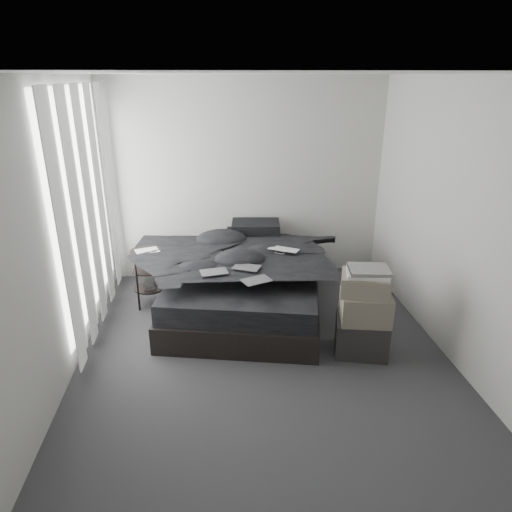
{
  "coord_description": "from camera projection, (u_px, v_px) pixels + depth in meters",
  "views": [
    {
      "loc": [
        -0.45,
        -3.8,
        2.58
      ],
      "look_at": [
        0.0,
        0.8,
        0.75
      ],
      "focal_mm": 32.0,
      "sensor_mm": 36.0,
      "label": 1
    }
  ],
  "objects": [
    {
      "name": "floor",
      "position": [
        264.0,
        356.0,
        4.51
      ],
      "size": [
        3.6,
        4.2,
        0.01
      ],
      "primitive_type": "cube",
      "color": "#313134",
      "rests_on": "ground"
    },
    {
      "name": "ceiling",
      "position": [
        266.0,
        73.0,
        3.55
      ],
      "size": [
        3.6,
        4.2,
        0.01
      ],
      "primitive_type": "cube",
      "color": "white",
      "rests_on": "ground"
    },
    {
      "name": "wall_back",
      "position": [
        246.0,
        181.0,
        5.97
      ],
      "size": [
        3.6,
        0.01,
        2.6
      ],
      "primitive_type": "cube",
      "color": "#BCBCB7",
      "rests_on": "ground"
    },
    {
      "name": "wall_front",
      "position": [
        318.0,
        376.0,
        2.09
      ],
      "size": [
        3.6,
        0.01,
        2.6
      ],
      "primitive_type": "cube",
      "color": "#BCBCB7",
      "rests_on": "ground"
    },
    {
      "name": "wall_left",
      "position": [
        54.0,
        238.0,
        3.87
      ],
      "size": [
        0.01,
        4.2,
        2.6
      ],
      "primitive_type": "cube",
      "color": "#BCBCB7",
      "rests_on": "ground"
    },
    {
      "name": "wall_right",
      "position": [
        459.0,
        225.0,
        4.19
      ],
      "size": [
        0.01,
        4.2,
        2.6
      ],
      "primitive_type": "cube",
      "color": "#BCBCB7",
      "rests_on": "ground"
    },
    {
      "name": "window_left",
      "position": [
        83.0,
        204.0,
        4.68
      ],
      "size": [
        0.02,
        2.0,
        2.3
      ],
      "primitive_type": "cube",
      "color": "white",
      "rests_on": "wall_left"
    },
    {
      "name": "curtain_left",
      "position": [
        89.0,
        211.0,
        4.71
      ],
      "size": [
        0.06,
        2.12,
        2.48
      ],
      "primitive_type": "cube",
      "color": "white",
      "rests_on": "wall_left"
    },
    {
      "name": "bed",
      "position": [
        247.0,
        297.0,
        5.39
      ],
      "size": [
        2.05,
        2.47,
        0.3
      ],
      "primitive_type": "cube",
      "rotation": [
        0.0,
        0.0,
        -0.2
      ],
      "color": "black",
      "rests_on": "floor"
    },
    {
      "name": "mattress",
      "position": [
        247.0,
        276.0,
        5.29
      ],
      "size": [
        1.98,
        2.39,
        0.23
      ],
      "primitive_type": "cube",
      "rotation": [
        0.0,
        0.0,
        -0.2
      ],
      "color": "black",
      "rests_on": "bed"
    },
    {
      "name": "duvet",
      "position": [
        246.0,
        259.0,
        5.15
      ],
      "size": [
        1.95,
        2.15,
        0.25
      ],
      "primitive_type": "imported",
      "rotation": [
        0.0,
        0.0,
        -0.2
      ],
      "color": "black",
      "rests_on": "mattress"
    },
    {
      "name": "pillow_lower",
      "position": [
        250.0,
        237.0,
        6.01
      ],
      "size": [
        0.73,
        0.57,
        0.15
      ],
      "primitive_type": "cube",
      "rotation": [
        0.0,
        0.0,
        -0.2
      ],
      "color": "black",
      "rests_on": "mattress"
    },
    {
      "name": "pillow_upper",
      "position": [
        256.0,
        227.0,
        5.93
      ],
      "size": [
        0.65,
        0.48,
        0.14
      ],
      "primitive_type": "cube",
      "rotation": [
        0.0,
        0.0,
        -0.1
      ],
      "color": "black",
      "rests_on": "pillow_lower"
    },
    {
      "name": "laptop",
      "position": [
        282.0,
        245.0,
        5.16
      ],
      "size": [
        0.41,
        0.37,
        0.03
      ],
      "primitive_type": "imported",
      "rotation": [
        0.0,
        0.0,
        -0.51
      ],
      "color": "silver",
      "rests_on": "duvet"
    },
    {
      "name": "comic_a",
      "position": [
        214.0,
        265.0,
        4.64
      ],
      "size": [
        0.3,
        0.23,
        0.01
      ],
      "primitive_type": "cube",
      "rotation": [
        0.0,
        0.0,
        0.18
      ],
      "color": "black",
      "rests_on": "duvet"
    },
    {
      "name": "comic_b",
      "position": [
        246.0,
        260.0,
        4.76
      ],
      "size": [
        0.32,
        0.27,
        0.01
      ],
      "primitive_type": "cube",
      "rotation": [
        0.0,
        0.0,
        -0.41
      ],
      "color": "black",
      "rests_on": "duvet"
    },
    {
      "name": "comic_c",
      "position": [
        257.0,
        272.0,
        4.45
      ],
      "size": [
        0.32,
        0.28,
        0.01
      ],
      "primitive_type": "cube",
      "rotation": [
        0.0,
        0.0,
        0.41
      ],
      "color": "black",
      "rests_on": "duvet"
    },
    {
      "name": "side_stand",
      "position": [
        149.0,
        278.0,
        5.43
      ],
      "size": [
        0.43,
        0.43,
        0.68
      ],
      "primitive_type": "cylinder",
      "rotation": [
        0.0,
        0.0,
        0.18
      ],
      "color": "black",
      "rests_on": "floor"
    },
    {
      "name": "papers",
      "position": [
        147.0,
        251.0,
        5.29
      ],
      "size": [
        0.31,
        0.27,
        0.01
      ],
      "primitive_type": "cube",
      "rotation": [
        0.0,
        0.0,
        0.35
      ],
      "color": "white",
      "rests_on": "side_stand"
    },
    {
      "name": "floor_books",
      "position": [
        176.0,
        321.0,
        5.01
      ],
      "size": [
        0.2,
        0.23,
        0.14
      ],
      "primitive_type": "cube",
      "rotation": [
        0.0,
        0.0,
        -0.34
      ],
      "color": "black",
      "rests_on": "floor"
    },
    {
      "name": "box_lower",
      "position": [
        361.0,
        336.0,
        4.51
      ],
      "size": [
        0.58,
        0.5,
        0.37
      ],
      "primitive_type": "cube",
      "rotation": [
        0.0,
        0.0,
        -0.24
      ],
      "color": "black",
      "rests_on": "floor"
    },
    {
      "name": "box_mid",
      "position": [
        365.0,
        307.0,
        4.38
      ],
      "size": [
        0.53,
        0.45,
        0.28
      ],
      "primitive_type": "cube",
      "rotation": [
        0.0,
        0.0,
        -0.17
      ],
      "color": "#686052",
      "rests_on": "box_lower"
    },
    {
      "name": "box_upper",
      "position": [
        365.0,
        284.0,
        4.3
      ],
      "size": [
        0.53,
        0.47,
        0.2
      ],
      "primitive_type": "cube",
      "rotation": [
        0.0,
        0.0,
        -0.3
      ],
      "color": "#686052",
      "rests_on": "box_mid"
    },
    {
      "name": "art_book_white",
      "position": [
        368.0,
        273.0,
        4.26
      ],
      "size": [
        0.44,
        0.39,
        0.04
      ],
      "primitive_type": "cube",
      "rotation": [
        0.0,
        0.0,
        -0.24
      ],
      "color": "silver",
      "rests_on": "box_upper"
    },
    {
      "name": "art_book_snake",
      "position": [
        369.0,
        270.0,
        4.23
      ],
      "size": [
        0.41,
        0.34,
        0.03
      ],
      "primitive_type": "cube",
      "rotation": [
        0.0,
        0.0,
        -0.14
      ],
      "color": "silver",
      "rests_on": "art_book_white"
    }
  ]
}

